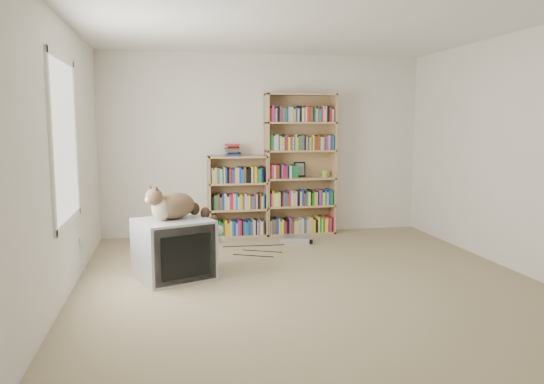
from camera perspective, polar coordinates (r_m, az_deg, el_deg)
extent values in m
cube|color=tan|center=(5.25, 4.17, -9.85)|extent=(4.50, 5.00, 0.01)
cube|color=silver|center=(7.46, -0.80, 5.08)|extent=(4.50, 0.02, 2.50)
cube|color=silver|center=(2.70, 18.46, 0.47)|extent=(4.50, 0.02, 2.50)
cube|color=silver|center=(4.93, -21.86, 3.32)|extent=(0.02, 5.00, 2.50)
cube|color=silver|center=(6.02, 25.48, 3.79)|extent=(0.02, 5.00, 2.50)
cube|color=white|center=(5.10, 4.45, 18.06)|extent=(4.50, 5.00, 0.02)
cube|color=white|center=(5.12, -21.40, 5.16)|extent=(0.02, 1.22, 1.52)
cube|color=#AEADB0|center=(5.45, -10.54, -6.03)|extent=(0.87, 0.83, 0.60)
cube|color=black|center=(5.19, -9.30, -6.70)|extent=(0.60, 0.26, 0.55)
cube|color=black|center=(5.17, -9.21, -6.87)|extent=(0.48, 0.20, 0.42)
cube|color=black|center=(5.58, -11.07, -5.86)|extent=(0.51, 0.47, 0.36)
ellipsoid|color=#382617|center=(5.43, -10.58, -1.45)|extent=(0.58, 0.55, 0.27)
ellipsoid|color=#382617|center=(5.51, -9.54, -1.41)|extent=(0.32, 0.33, 0.20)
ellipsoid|color=tan|center=(5.32, -11.83, -1.78)|extent=(0.27, 0.27, 0.22)
ellipsoid|color=#382617|center=(5.26, -12.58, -0.50)|extent=(0.24, 0.24, 0.16)
sphere|color=beige|center=(5.23, -13.16, -0.84)|extent=(0.09, 0.09, 0.07)
cone|color=black|center=(5.23, -12.32, 0.30)|extent=(0.10, 0.10, 0.09)
cone|color=black|center=(5.30, -12.92, 0.38)|extent=(0.10, 0.10, 0.09)
cube|color=tan|center=(7.32, -0.56, 2.91)|extent=(0.03, 0.30, 1.96)
cube|color=tan|center=(7.55, 6.59, 3.00)|extent=(0.02, 0.30, 1.96)
cube|color=tan|center=(7.55, 2.81, 3.04)|extent=(0.98, 0.03, 1.96)
cube|color=tan|center=(7.41, 3.12, 10.43)|extent=(0.98, 0.30, 0.02)
cube|color=tan|center=(7.56, 3.02, -4.36)|extent=(0.98, 0.30, 0.03)
cube|color=tan|center=(7.49, 3.04, -1.47)|extent=(0.98, 0.30, 0.03)
cube|color=tan|center=(7.44, 3.06, 1.48)|extent=(0.98, 0.30, 0.02)
cube|color=tan|center=(7.41, 3.08, 4.45)|extent=(0.98, 0.30, 0.02)
cube|color=tan|center=(7.40, 3.10, 7.44)|extent=(0.98, 0.30, 0.02)
cube|color=red|center=(7.53, 3.02, -3.56)|extent=(0.90, 0.24, 0.19)
cube|color=#17359A|center=(7.47, 3.04, -0.65)|extent=(0.90, 0.24, 0.19)
cube|color=#157820|center=(7.43, 3.06, 2.30)|extent=(0.90, 0.24, 0.19)
cube|color=#BDB69B|center=(7.40, 3.08, 5.28)|extent=(0.90, 0.24, 0.19)
cube|color=black|center=(7.40, 3.11, 8.28)|extent=(0.90, 0.24, 0.19)
cube|color=tan|center=(7.26, -6.78, -0.54)|extent=(0.02, 0.30, 1.11)
cube|color=tan|center=(7.36, -0.69, -0.38)|extent=(0.03, 0.30, 1.11)
cube|color=tan|center=(7.44, -3.85, -0.32)|extent=(0.81, 0.03, 1.11)
cube|color=tan|center=(7.25, -3.75, 3.80)|extent=(0.81, 0.30, 0.02)
cube|color=tan|center=(7.39, -3.68, -4.63)|extent=(0.81, 0.30, 0.03)
cube|color=tan|center=(7.33, -3.70, -1.86)|extent=(0.81, 0.30, 0.03)
cube|color=tan|center=(7.28, -3.73, 0.95)|extent=(0.81, 0.30, 0.02)
cube|color=red|center=(7.37, -3.69, -3.81)|extent=(0.73, 0.24, 0.19)
cube|color=#17359A|center=(7.31, -3.71, -1.03)|extent=(0.73, 0.24, 0.19)
cube|color=#157820|center=(7.27, -3.74, 1.79)|extent=(0.73, 0.24, 0.19)
cube|color=red|center=(7.25, -4.20, 4.52)|extent=(0.19, 0.25, 0.16)
cylinder|color=#85C137|center=(7.52, 5.69, 1.98)|extent=(0.09, 0.09, 0.10)
cube|color=black|center=(7.53, 2.99, 2.45)|extent=(0.16, 0.05, 0.21)
cube|color=silver|center=(6.96, 2.49, -5.14)|extent=(0.43, 0.36, 0.09)
cube|color=silver|center=(5.86, -19.81, -5.20)|extent=(0.01, 0.08, 0.13)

